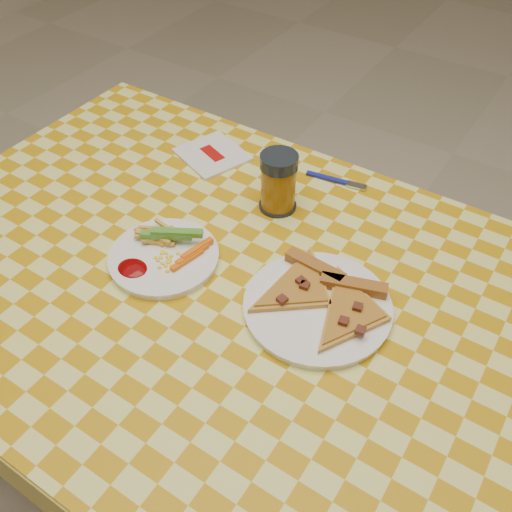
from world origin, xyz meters
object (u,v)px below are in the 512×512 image
object	(u,v)px
plate_left	(164,258)
drink_glass	(278,183)
table	(221,303)
plate_right	(317,307)

from	to	relation	value
plate_left	drink_glass	world-z (taller)	drink_glass
drink_glass	table	bearing A→B (deg)	-86.32
plate_left	plate_right	size ratio (longest dim) A/B	0.81
plate_left	drink_glass	bearing A→B (deg)	69.23
plate_right	plate_left	bearing A→B (deg)	-170.36
table	plate_left	distance (m)	0.14
plate_left	plate_right	world-z (taller)	same
table	plate_right	xyz separation A→B (m)	(0.19, 0.03, 0.08)
plate_left	plate_right	xyz separation A→B (m)	(0.29, 0.05, 0.00)
table	plate_right	size ratio (longest dim) A/B	5.19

